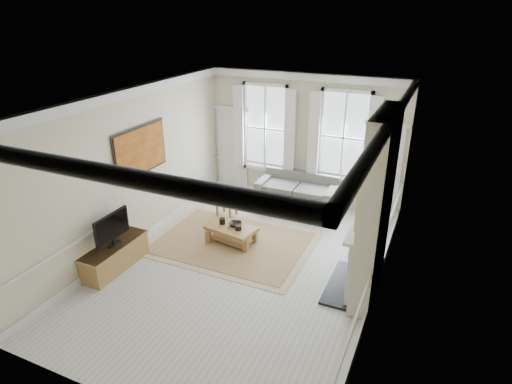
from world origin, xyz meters
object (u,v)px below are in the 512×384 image
at_px(side_table, 227,200).
at_px(tv_stand, 115,256).
at_px(coffee_table, 231,230).
at_px(sofa, 298,194).

xyz_separation_m(side_table, tv_stand, (-0.95, -3.00, -0.16)).
height_order(side_table, coffee_table, side_table).
relative_size(side_table, tv_stand, 0.35).
distance_m(side_table, coffee_table, 1.39).
bearing_deg(tv_stand, coffee_table, 47.42).
distance_m(side_table, tv_stand, 3.15).
bearing_deg(sofa, coffee_table, -107.14).
bearing_deg(coffee_table, tv_stand, -123.03).
relative_size(sofa, tv_stand, 1.35).
height_order(coffee_table, tv_stand, tv_stand).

